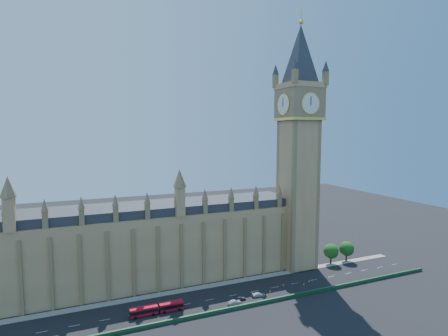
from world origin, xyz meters
name	(u,v)px	position (x,y,z in m)	size (l,w,h in m)	color
ground	(222,297)	(0.00, 0.00, 0.00)	(400.00, 400.00, 0.00)	black
palace_westminster	(132,245)	(-25.00, 22.00, 13.86)	(120.00, 20.00, 28.00)	#A98051
elizabeth_tower	(299,130)	(38.00, 13.99, 54.56)	(20.59, 20.59, 105.00)	#A98051
bridge_parapet	(233,308)	(0.00, -9.00, 0.60)	(160.00, 0.60, 1.20)	#1E4C2D
kerb_north	(211,286)	(0.00, 9.50, 0.08)	(160.00, 3.00, 0.16)	gray
tree_east_near	(331,251)	(52.22, 10.08, 5.64)	(6.00, 6.00, 8.50)	#382619
tree_east_far	(347,248)	(60.22, 10.08, 5.64)	(6.00, 6.00, 8.50)	#382619
red_bus	(157,309)	(-21.46, -2.06, 1.40)	(15.71, 2.65, 2.67)	red
car_grey	(240,298)	(4.74, -4.08, 0.64)	(1.52, 3.78, 1.29)	#3F4147
car_silver	(235,302)	(2.00, -5.96, 0.70)	(1.49, 4.27, 1.41)	#97989E
car_white	(259,295)	(11.46, -3.93, 0.63)	(1.77, 4.35, 1.26)	silver
cone_a	(284,285)	(23.22, -0.31, 0.37)	(0.47, 0.47, 0.75)	black
cone_b	(304,284)	(30.00, -2.61, 0.37)	(0.56, 0.56, 0.76)	black
cone_c	(270,291)	(16.42, -2.82, 0.33)	(0.50, 0.50, 0.66)	black
cone_d	(309,282)	(33.22, -1.32, 0.35)	(0.51, 0.51, 0.72)	black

